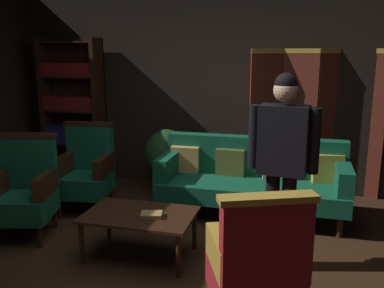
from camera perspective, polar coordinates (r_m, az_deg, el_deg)
name	(u,v)px	position (r m, az deg, el deg)	size (l,w,h in m)	color
ground_plane	(169,268)	(3.83, -3.17, -16.66)	(10.00, 10.00, 0.00)	#331E11
back_wall	(223,86)	(5.73, 4.22, 7.91)	(7.20, 0.10, 2.80)	black
folding_screen	(315,121)	(5.60, 16.50, 3.04)	(1.68, 0.40, 1.90)	#5B2319
bookshelf	(73,108)	(6.29, -15.98, 4.73)	(0.90, 0.32, 2.05)	black
velvet_couch	(252,176)	(4.86, 8.28, -4.40)	(2.12, 0.78, 0.88)	black
coffee_table	(140,218)	(3.90, -7.18, -10.06)	(1.00, 0.64, 0.42)	black
armchair_gilt_accent	(257,266)	(2.88, 8.87, -16.22)	(0.76, 0.76, 1.04)	#B78E33
armchair_wing_left	(25,190)	(4.59, -21.94, -5.81)	(0.70, 0.70, 1.04)	black
armchair_wing_right	(86,170)	(5.09, -14.27, -3.48)	(0.65, 0.64, 1.04)	black
standing_figure	(283,155)	(3.55, 12.31, -1.42)	(0.59, 0.26, 1.70)	black
potted_plant	(167,157)	(5.45, -3.47, -1.85)	(0.58, 0.58, 0.88)	brown
book_tan_leather	(151,215)	(3.78, -5.58, -9.65)	(0.19, 0.14, 0.04)	#9E7A47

